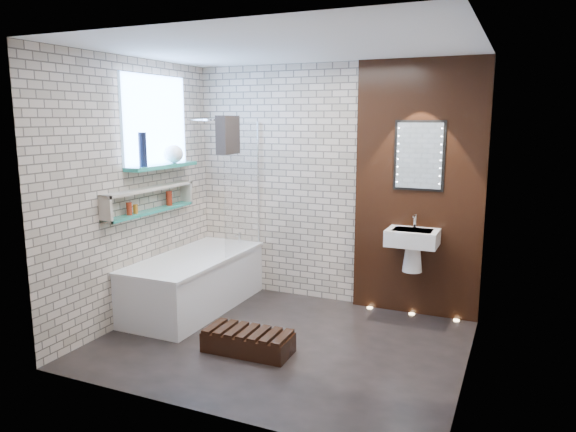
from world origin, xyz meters
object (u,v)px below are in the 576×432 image
at_px(bathtub, 195,282).
at_px(washbasin, 412,243).
at_px(walnut_step, 248,342).
at_px(led_mirror, 419,156).
at_px(bath_screen, 242,187).

distance_m(bathtub, washbasin, 2.32).
bearing_deg(walnut_step, led_mirror, 53.51).
distance_m(bathtub, led_mirror, 2.68).
xyz_separation_m(led_mirror, walnut_step, (-1.13, -1.53, -1.56)).
relative_size(bathtub, bath_screen, 1.24).
height_order(bathtub, washbasin, washbasin).
bearing_deg(walnut_step, bath_screen, 119.98).
xyz_separation_m(bath_screen, led_mirror, (1.82, 0.34, 0.37)).
distance_m(washbasin, walnut_step, 1.92).
relative_size(bathtub, walnut_step, 2.25).
distance_m(bath_screen, washbasin, 1.89).
height_order(washbasin, walnut_step, washbasin).
height_order(led_mirror, walnut_step, led_mirror).
distance_m(bath_screen, walnut_step, 1.82).
xyz_separation_m(washbasin, walnut_step, (-1.13, -1.37, -0.70)).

